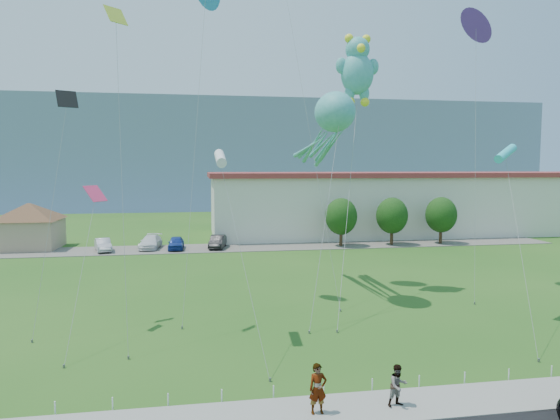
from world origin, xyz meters
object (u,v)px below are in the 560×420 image
(warehouse, at_px, (433,202))
(teddy_bear_kite, at_px, (357,69))
(parked_car_white, at_px, (151,242))
(octopus_kite, at_px, (329,128))
(pedestrian_right, at_px, (398,385))
(pavilion, at_px, (29,221))
(parked_car_silver, at_px, (103,245))
(parked_car_black, at_px, (218,242))
(parked_car_blue, at_px, (176,243))
(pedestrian_left, at_px, (318,389))

(warehouse, relative_size, teddy_bear_kite, 3.35)
(parked_car_white, distance_m, teddy_bear_kite, 30.64)
(octopus_kite, bearing_deg, pedestrian_right, -95.44)
(pavilion, relative_size, pedestrian_right, 5.86)
(parked_car_silver, bearing_deg, pedestrian_right, -81.62)
(parked_car_black, relative_size, octopus_kite, 0.31)
(pavilion, height_order, teddy_bear_kite, teddy_bear_kite)
(pedestrian_right, xyz_separation_m, parked_car_blue, (-9.65, 37.57, -0.14))
(pedestrian_left, distance_m, parked_car_silver, 40.16)
(pedestrian_right, bearing_deg, parked_car_white, 95.79)
(parked_car_white, bearing_deg, octopus_kite, -51.84)
(warehouse, xyz_separation_m, octopus_kite, (-23.04, -30.76, 7.45))
(teddy_bear_kite, bearing_deg, pedestrian_right, -102.73)
(pavilion, xyz_separation_m, parked_car_black, (20.24, -3.17, -2.27))
(warehouse, xyz_separation_m, teddy_bear_kite, (-20.61, -29.32, 11.71))
(parked_car_white, bearing_deg, pedestrian_right, -65.82)
(pedestrian_right, distance_m, teddy_bear_kite, 23.39)
(teddy_bear_kite, bearing_deg, octopus_kite, -149.28)
(pedestrian_left, bearing_deg, octopus_kite, 69.66)
(parked_car_white, bearing_deg, teddy_bear_kite, -45.76)
(warehouse, distance_m, parked_car_black, 31.32)
(octopus_kite, bearing_deg, parked_car_silver, 131.16)
(pavilion, relative_size, octopus_kite, 0.67)
(warehouse, relative_size, parked_car_white, 12.69)
(parked_car_blue, xyz_separation_m, teddy_bear_kite, (13.62, -20.02, 15.09))
(pedestrian_right, bearing_deg, teddy_bear_kite, 65.22)
(pavilion, bearing_deg, parked_car_white, -9.93)
(pavilion, relative_size, warehouse, 0.15)
(parked_car_white, distance_m, octopus_kite, 28.59)
(parked_car_silver, height_order, parked_car_blue, parked_car_blue)
(pedestrian_left, relative_size, parked_car_white, 0.38)
(parked_car_black, bearing_deg, pavilion, -178.24)
(teddy_bear_kite, bearing_deg, parked_car_blue, 124.22)
(pedestrian_left, distance_m, parked_car_white, 39.76)
(pedestrian_right, distance_m, parked_car_silver, 41.29)
(warehouse, height_order, teddy_bear_kite, teddy_bear_kite)
(parked_car_silver, bearing_deg, octopus_kite, -65.08)
(pedestrian_left, bearing_deg, pavilion, 114.20)
(warehouse, bearing_deg, parked_car_silver, -167.41)
(pavilion, bearing_deg, parked_car_black, -8.89)
(pedestrian_left, relative_size, parked_car_black, 0.43)
(parked_car_silver, bearing_deg, warehouse, -3.64)
(octopus_kite, bearing_deg, teddy_bear_kite, 30.72)
(pedestrian_left, distance_m, parked_car_black, 37.81)
(octopus_kite, bearing_deg, parked_car_blue, 117.53)
(pedestrian_left, bearing_deg, warehouse, 55.04)
(parked_car_white, bearing_deg, pedestrian_left, -70.05)
(pavilion, relative_size, pedestrian_left, 5.04)
(pavilion, height_order, parked_car_silver, pavilion)
(parked_car_black, bearing_deg, warehouse, 27.77)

